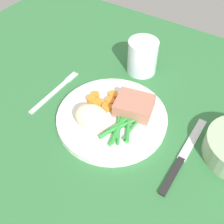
# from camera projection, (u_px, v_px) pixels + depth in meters

# --- Properties ---
(dining_table) EXTENTS (1.20, 0.90, 0.02)m
(dining_table) POSITION_uv_depth(u_px,v_px,m) (121.00, 128.00, 0.60)
(dining_table) COLOR #2D6B38
(dining_table) RESTS_ON ground
(dinner_plate) EXTENTS (0.24, 0.24, 0.02)m
(dinner_plate) POSITION_uv_depth(u_px,v_px,m) (112.00, 118.00, 0.60)
(dinner_plate) COLOR white
(dinner_plate) RESTS_ON dining_table
(meat_portion) EXTENTS (0.09, 0.08, 0.03)m
(meat_portion) POSITION_uv_depth(u_px,v_px,m) (134.00, 105.00, 0.59)
(meat_portion) COLOR #A86B56
(meat_portion) RESTS_ON dinner_plate
(mashed_potatoes) EXTENTS (0.08, 0.06, 0.04)m
(mashed_potatoes) POSITION_uv_depth(u_px,v_px,m) (92.00, 117.00, 0.56)
(mashed_potatoes) COLOR beige
(mashed_potatoes) RESTS_ON dinner_plate
(carrot_slices) EXTENTS (0.07, 0.06, 0.01)m
(carrot_slices) POSITION_uv_depth(u_px,v_px,m) (103.00, 101.00, 0.62)
(carrot_slices) COLOR orange
(carrot_slices) RESTS_ON dinner_plate
(green_beans) EXTENTS (0.06, 0.10, 0.01)m
(green_beans) POSITION_uv_depth(u_px,v_px,m) (120.00, 127.00, 0.57)
(green_beans) COLOR #2D8C38
(green_beans) RESTS_ON dinner_plate
(fork) EXTENTS (0.01, 0.17, 0.00)m
(fork) POSITION_uv_depth(u_px,v_px,m) (54.00, 92.00, 0.66)
(fork) COLOR silver
(fork) RESTS_ON dining_table
(knife) EXTENTS (0.02, 0.20, 0.01)m
(knife) POSITION_uv_depth(u_px,v_px,m) (183.00, 156.00, 0.54)
(knife) COLOR black
(knife) RESTS_ON dining_table
(water_glass) EXTENTS (0.07, 0.07, 0.09)m
(water_glass) POSITION_uv_depth(u_px,v_px,m) (142.00, 58.00, 0.69)
(water_glass) COLOR silver
(water_glass) RESTS_ON dining_table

